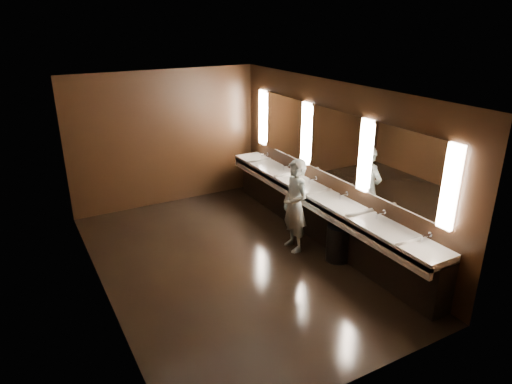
# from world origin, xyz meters

# --- Properties ---
(floor) EXTENTS (6.00, 6.00, 0.00)m
(floor) POSITION_xyz_m (0.00, 0.00, 0.00)
(floor) COLOR black
(floor) RESTS_ON ground
(ceiling) EXTENTS (4.00, 6.00, 0.02)m
(ceiling) POSITION_xyz_m (0.00, 0.00, 2.80)
(ceiling) COLOR #2D2D2B
(ceiling) RESTS_ON wall_back
(wall_back) EXTENTS (4.00, 0.02, 2.80)m
(wall_back) POSITION_xyz_m (0.00, 3.00, 1.40)
(wall_back) COLOR black
(wall_back) RESTS_ON floor
(wall_front) EXTENTS (4.00, 0.02, 2.80)m
(wall_front) POSITION_xyz_m (0.00, -3.00, 1.40)
(wall_front) COLOR black
(wall_front) RESTS_ON floor
(wall_left) EXTENTS (0.02, 6.00, 2.80)m
(wall_left) POSITION_xyz_m (-2.00, 0.00, 1.40)
(wall_left) COLOR black
(wall_left) RESTS_ON floor
(wall_right) EXTENTS (0.02, 6.00, 2.80)m
(wall_right) POSITION_xyz_m (2.00, 0.00, 1.40)
(wall_right) COLOR black
(wall_right) RESTS_ON floor
(sink_counter) EXTENTS (0.55, 5.40, 1.01)m
(sink_counter) POSITION_xyz_m (1.79, 0.00, 0.50)
(sink_counter) COLOR black
(sink_counter) RESTS_ON floor
(mirror_band) EXTENTS (0.06, 5.03, 1.15)m
(mirror_band) POSITION_xyz_m (1.98, -0.00, 1.75)
(mirror_band) COLOR #FAE3CB
(mirror_band) RESTS_ON wall_right
(person) EXTENTS (0.42, 0.61, 1.61)m
(person) POSITION_xyz_m (1.16, -0.10, 0.81)
(person) COLOR #85B3C6
(person) RESTS_ON floor
(trash_bin) EXTENTS (0.40, 0.40, 0.61)m
(trash_bin) POSITION_xyz_m (1.58, -0.78, 0.30)
(trash_bin) COLOR black
(trash_bin) RESTS_ON floor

